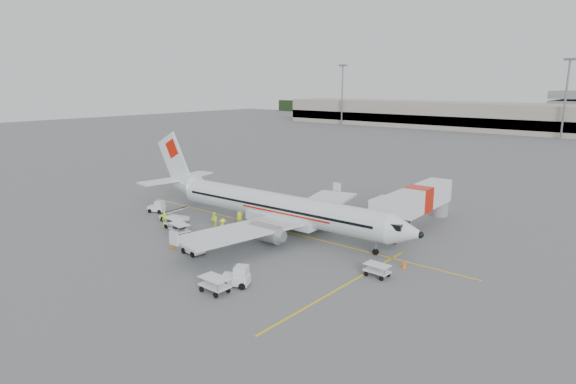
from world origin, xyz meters
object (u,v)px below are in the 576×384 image
(tug_mid, at_px, (193,245))
(jet_bridge, at_px, (417,208))
(belt_loader, at_px, (174,211))
(tug_aft, at_px, (157,206))
(tug_fore, at_px, (235,276))
(aircraft, at_px, (278,189))

(tug_mid, bearing_deg, jet_bridge, 63.64)
(belt_loader, xyz_separation_m, tug_aft, (-4.98, 1.15, -0.44))
(tug_fore, relative_size, tug_mid, 1.00)
(jet_bridge, distance_m, belt_loader, 27.32)
(aircraft, height_order, belt_loader, aircraft)
(tug_fore, bearing_deg, jet_bridge, 52.60)
(tug_fore, bearing_deg, tug_aft, 131.09)
(tug_aft, bearing_deg, belt_loader, -36.45)
(tug_fore, distance_m, tug_mid, 8.67)
(tug_fore, height_order, tug_mid, tug_fore)
(tug_mid, height_order, tug_aft, tug_mid)
(belt_loader, relative_size, tug_mid, 2.05)
(tug_mid, bearing_deg, tug_fore, -12.99)
(aircraft, distance_m, tug_aft, 17.58)
(aircraft, distance_m, jet_bridge, 15.38)
(aircraft, bearing_deg, jet_bridge, 42.74)
(belt_loader, bearing_deg, tug_aft, 154.39)
(belt_loader, height_order, tug_mid, belt_loader)
(jet_bridge, xyz_separation_m, tug_fore, (-4.14, -23.46, -1.47))
(belt_loader, relative_size, tug_fore, 2.04)
(aircraft, bearing_deg, tug_mid, -101.28)
(jet_bridge, xyz_separation_m, tug_mid, (-12.42, -20.88, -1.47))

